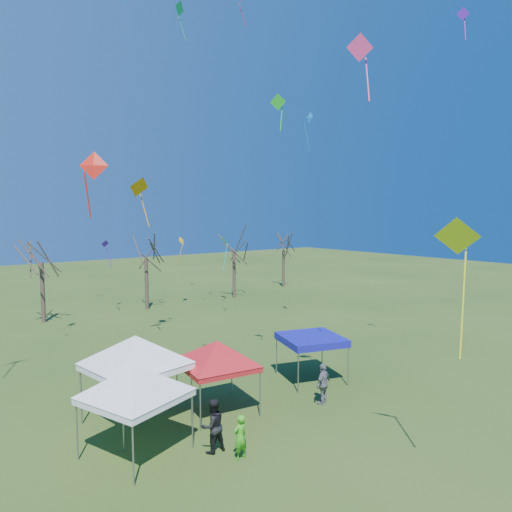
# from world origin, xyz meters

# --- Properties ---
(ground) EXTENTS (140.00, 140.00, 0.00)m
(ground) POSITION_xyz_m (0.00, 0.00, 0.00)
(ground) COLOR #2B4817
(ground) RESTS_ON ground
(tree_2) EXTENTS (3.71, 3.71, 8.18)m
(tree_2) POSITION_xyz_m (-2.37, 24.38, 6.29)
(tree_2) COLOR #3D2D21
(tree_2) RESTS_ON ground
(tree_3) EXTENTS (3.59, 3.59, 7.91)m
(tree_3) POSITION_xyz_m (6.03, 24.04, 6.08)
(tree_3) COLOR #3D2D21
(tree_3) RESTS_ON ground
(tree_4) EXTENTS (3.58, 3.58, 7.89)m
(tree_4) POSITION_xyz_m (15.36, 24.00, 6.06)
(tree_4) COLOR #3D2D21
(tree_4) RESTS_ON ground
(tree_5) EXTENTS (3.39, 3.39, 7.46)m
(tree_5) POSITION_xyz_m (23.72, 26.07, 5.73)
(tree_5) COLOR #3D2D21
(tree_5) RESTS_ON ground
(tent_white_west) EXTENTS (3.92, 3.92, 3.66)m
(tent_white_west) POSITION_xyz_m (-4.58, 1.46, 2.95)
(tent_white_west) COLOR gray
(tent_white_west) RESTS_ON ground
(tent_white_mid) EXTENTS (4.61, 4.61, 4.12)m
(tent_white_mid) POSITION_xyz_m (-3.60, 3.70, 3.33)
(tent_white_mid) COLOR gray
(tent_white_mid) RESTS_ON ground
(tent_red) EXTENTS (3.96, 3.96, 3.53)m
(tent_red) POSITION_xyz_m (-0.46, 2.64, 2.85)
(tent_red) COLOR gray
(tent_red) RESTS_ON ground
(tent_blue) EXTENTS (3.60, 3.60, 2.25)m
(tent_blue) POSITION_xyz_m (5.29, 2.88, 2.07)
(tent_blue) COLOR gray
(tent_blue) RESTS_ON ground
(person_grey) EXTENTS (1.15, 0.72, 1.82)m
(person_grey) POSITION_xyz_m (3.63, 0.44, 0.91)
(person_grey) COLOR slate
(person_grey) RESTS_ON ground
(person_dark) EXTENTS (0.94, 0.73, 1.91)m
(person_dark) POSITION_xyz_m (-2.40, -0.03, 0.95)
(person_dark) COLOR black
(person_dark) RESTS_ON ground
(person_green) EXTENTS (0.61, 0.44, 1.54)m
(person_green) POSITION_xyz_m (-1.90, -0.99, 0.77)
(person_green) COLOR green
(person_green) RESTS_ON ground
(kite_9) EXTENTS (0.56, 0.52, 1.56)m
(kite_9) POSITION_xyz_m (10.91, -1.32, 17.69)
(kite_9) COLOR #621ABC
(kite_9) RESTS_ON ground
(kite_25) EXTENTS (0.58, 0.74, 1.76)m
(kite_25) POSITION_xyz_m (3.70, 3.64, 13.54)
(kite_25) COLOR green
(kite_25) RESTS_ON ground
(kite_1) EXTENTS (0.88, 0.73, 2.15)m
(kite_1) POSITION_xyz_m (-5.66, 1.77, 9.85)
(kite_1) COLOR red
(kite_1) RESTS_ON ground
(kite_11) EXTENTS (1.56, 1.20, 3.00)m
(kite_11) POSITION_xyz_m (0.62, 12.77, 9.95)
(kite_11) COLOR orange
(kite_11) RESTS_ON ground
(kite_5) EXTENTS (1.18, 1.47, 4.18)m
(kite_5) POSITION_xyz_m (2.20, -6.19, 7.66)
(kite_5) COLOR #FFFD1A
(kite_5) RESTS_ON ground
(kite_12) EXTENTS (0.98, 1.23, 3.31)m
(kite_12) POSITION_xyz_m (12.63, 21.61, 5.94)
(kite_12) COLOR #0ED2C2
(kite_12) RESTS_ON ground
(kite_17) EXTENTS (0.50, 0.84, 2.55)m
(kite_17) POSITION_xyz_m (11.01, 9.12, 14.60)
(kite_17) COLOR blue
(kite_17) RESTS_ON ground
(kite_19) EXTENTS (0.96, 0.84, 2.31)m
(kite_19) POSITION_xyz_m (8.81, 22.68, 5.94)
(kite_19) COLOR #F1A40C
(kite_19) RESTS_ON ground
(kite_3) EXTENTS (1.24, 0.98, 3.00)m
(kite_3) POSITION_xyz_m (7.93, 20.90, 24.75)
(kite_3) COLOR green
(kite_3) RESTS_ON ground
(kite_22) EXTENTS (0.82, 0.72, 2.29)m
(kite_22) POSITION_xyz_m (2.12, 22.98, 5.87)
(kite_22) COLOR #5018AC
(kite_22) RESTS_ON ground
(kite_27) EXTENTS (0.93, 0.83, 2.44)m
(kite_27) POSITION_xyz_m (2.72, -1.99, 14.23)
(kite_27) COLOR #E83370
(kite_27) RESTS_ON ground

